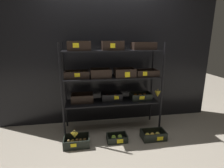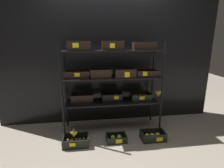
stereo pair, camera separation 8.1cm
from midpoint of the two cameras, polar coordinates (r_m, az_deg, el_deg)
name	(u,v)px [view 2 (the right image)]	position (r m, az deg, el deg)	size (l,w,h in m)	color
ground_plane	(112,128)	(3.18, 0.76, -14.12)	(10.00, 10.00, 0.00)	gray
storefront_wall	(109,58)	(3.22, -0.28, 8.56)	(3.95, 0.12, 2.38)	black
display_rack	(112,76)	(2.85, 0.75, 2.56)	(1.67, 0.46, 1.49)	black
crate_ground_kiwi	(76,142)	(2.78, -10.76, -17.87)	(0.37, 0.26, 0.13)	black
crate_ground_apple_green	(116,138)	(2.82, 2.25, -17.21)	(0.31, 0.21, 0.10)	black
crate_ground_apple_gold	(153,136)	(2.94, 13.93, -16.14)	(0.37, 0.23, 0.13)	black
banana_bunch_loose	(74,134)	(2.71, -11.43, -15.53)	(0.13, 0.05, 0.12)	brown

